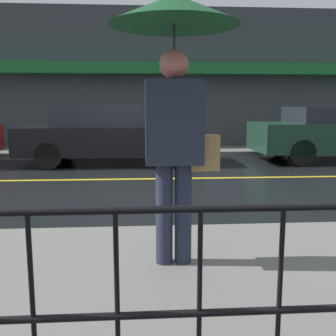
# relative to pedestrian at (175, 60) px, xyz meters

# --- Properties ---
(ground_plane) EXTENTS (80.00, 80.00, 0.00)m
(ground_plane) POSITION_rel_pedestrian_xyz_m (-0.21, 4.53, -1.83)
(ground_plane) COLOR black
(sidewalk_near) EXTENTS (28.00, 2.87, 0.12)m
(sidewalk_near) POSITION_rel_pedestrian_xyz_m (-0.21, -0.38, -1.77)
(sidewalk_near) COLOR slate
(sidewalk_near) RESTS_ON ground_plane
(sidewalk_far) EXTENTS (28.00, 1.64, 0.12)m
(sidewalk_far) POSITION_rel_pedestrian_xyz_m (-0.21, 8.83, -1.77)
(sidewalk_far) COLOR slate
(sidewalk_far) RESTS_ON ground_plane
(lane_marking) EXTENTS (25.20, 0.12, 0.01)m
(lane_marking) POSITION_rel_pedestrian_xyz_m (-0.21, 4.53, -1.83)
(lane_marking) COLOR gold
(lane_marking) RESTS_ON ground_plane
(building_storefront) EXTENTS (28.00, 0.85, 4.54)m
(building_storefront) POSITION_rel_pedestrian_xyz_m (-0.21, 9.76, 0.46)
(building_storefront) COLOR #383D42
(building_storefront) RESTS_ON ground_plane
(railing_foreground) EXTENTS (12.00, 0.04, 0.92)m
(railing_foreground) POSITION_rel_pedestrian_xyz_m (-0.21, -1.57, -1.13)
(railing_foreground) COLOR black
(railing_foreground) RESTS_ON sidewalk_near
(pedestrian) EXTENTS (1.05, 1.05, 2.21)m
(pedestrian) POSITION_rel_pedestrian_xyz_m (0.00, 0.00, 0.00)
(pedestrian) COLOR #23283D
(pedestrian) RESTS_ON sidewalk_near
(car_black) EXTENTS (4.47, 1.94, 1.46)m
(car_black) POSITION_rel_pedestrian_xyz_m (-1.06, 6.75, -1.09)
(car_black) COLOR black
(car_black) RESTS_ON ground_plane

